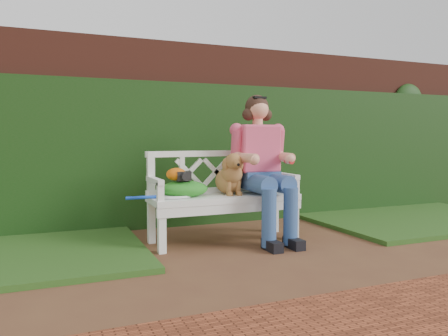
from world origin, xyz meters
name	(u,v)px	position (x,y,z in m)	size (l,w,h in m)	color
ground	(282,256)	(0.00, 0.00, 0.00)	(60.00, 60.00, 0.00)	#54301F
brick_wall	(208,134)	(0.00, 1.90, 1.10)	(10.00, 0.30, 2.20)	#602B1E
ivy_hedge	(215,154)	(0.00, 1.68, 0.85)	(10.00, 0.18, 1.70)	#1C3613
grass_right	(409,217)	(2.40, 0.90, 0.03)	(2.60, 2.00, 0.05)	#2B5519
brick_paving	(428,326)	(0.00, -1.60, 0.01)	(4.00, 1.20, 0.03)	#602B18
garden_bench	(224,218)	(-0.27, 0.71, 0.24)	(1.58, 0.60, 0.48)	white
seated_woman	(260,166)	(0.12, 0.69, 0.76)	(0.64, 0.86, 1.52)	#D44E5D
dog	(230,173)	(-0.21, 0.72, 0.69)	(0.28, 0.39, 0.43)	olive
tennis_racket	(171,196)	(-0.83, 0.70, 0.50)	(0.67, 0.28, 0.03)	silver
green_bag	(184,188)	(-0.69, 0.72, 0.56)	(0.47, 0.36, 0.16)	#1A8B2C
camera_item	(183,176)	(-0.71, 0.68, 0.69)	(0.14, 0.10, 0.09)	black
baseball_glove	(176,174)	(-0.77, 0.71, 0.70)	(0.20, 0.15, 0.13)	#C6580B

